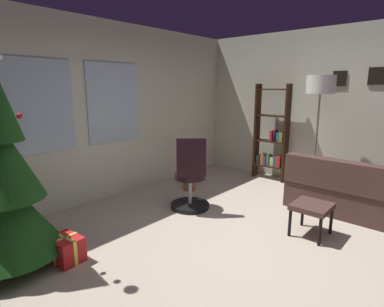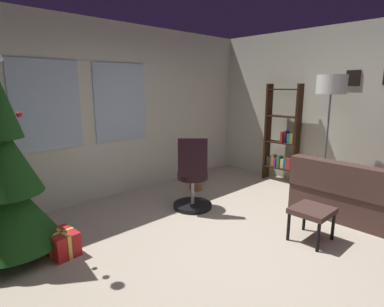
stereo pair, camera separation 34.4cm
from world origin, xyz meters
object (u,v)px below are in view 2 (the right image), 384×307
Objects in this scene: footstool at (312,213)px; gift_box_red at (62,243)px; bookshelf at (282,140)px; floor_lamp at (331,91)px; holiday_tree at (6,182)px; potted_plant at (199,174)px; office_chair at (193,181)px; couch at (380,200)px.

footstool is 2.74m from gift_box_red.
bookshelf is 1.31m from floor_lamp.
holiday_tree reaches higher than floor_lamp.
holiday_tree is at bearing 143.24° from footstool.
office_chair is at bearing -140.66° from potted_plant.
floor_lamp is at bearing -54.22° from potted_plant.
gift_box_red is 0.20× the size of bookshelf.
floor_lamp reaches higher than office_chair.
footstool is 0.25× the size of bookshelf.
office_chair is 2.46m from floor_lamp.
couch is 5.31× the size of gift_box_red.
footstool is at bearing 162.73° from couch.
gift_box_red is 0.54× the size of potted_plant.
holiday_tree is at bearing 144.52° from gift_box_red.
couch is at bearing -52.16° from office_chair.
bookshelf is 0.94× the size of floor_lamp.
office_chair is 1.59× the size of potted_plant.
office_chair is 0.89m from potted_plant.
holiday_tree is 0.83m from gift_box_red.
holiday_tree is at bearing 173.88° from bookshelf.
bookshelf is at bearing 72.81° from floor_lamp.
couch is at bearing -31.40° from holiday_tree.
footstool is 0.23× the size of floor_lamp.
footstool is (-1.17, 0.36, 0.05)m from couch.
potted_plant is (-1.45, 0.70, -0.51)m from bookshelf.
gift_box_red is at bearing -168.67° from potted_plant.
bookshelf reaches higher than couch.
office_chair is (-0.35, 1.59, 0.08)m from footstool.
bookshelf is (0.61, 1.81, 0.50)m from couch.
couch reaches higher than gift_box_red.
gift_box_red is (0.38, -0.27, -0.69)m from holiday_tree.
office_chair reaches higher than potted_plant.
bookshelf is at bearing -3.85° from office_chair.
footstool is 0.41× the size of office_chair.
footstool is 1.23× the size of gift_box_red.
footstool is 2.33m from bookshelf.
office_chair is at bearing -1.63° from gift_box_red.
footstool is 3.24m from holiday_tree.
floor_lamp reaches higher than gift_box_red.
holiday_tree is at bearing 148.60° from couch.
office_chair is at bearing 102.39° from footstool.
couch is 3.91m from gift_box_red.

